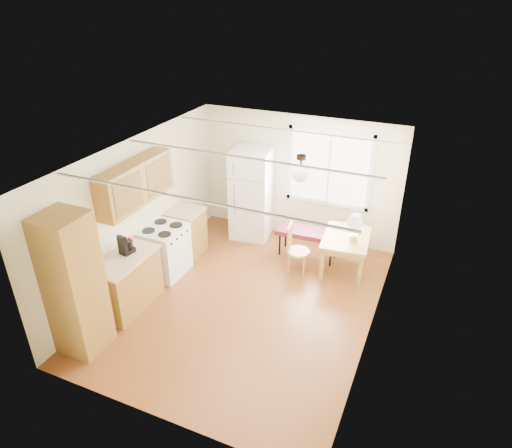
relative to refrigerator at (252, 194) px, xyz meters
The scene contains 11 objects.
room_shell 2.29m from the refrigerator, 68.22° to the right, with size 4.60×5.60×2.62m.
kitchen_run 2.88m from the refrigerator, 107.72° to the right, with size 0.65×3.40×2.20m.
window_unit 1.62m from the refrigerator, 14.42° to the left, with size 1.64×0.05×1.51m.
pendant_light 2.65m from the refrigerator, 47.87° to the right, with size 0.26×0.26×0.40m.
refrigerator is the anchor object (origin of this frame).
bench 1.44m from the refrigerator, 15.40° to the right, with size 1.21×0.52×0.55m.
dining_table 2.16m from the refrigerator, 13.70° to the right, with size 0.90×1.14×0.66m.
chair 1.62m from the refrigerator, 37.58° to the right, with size 0.42×0.41×0.92m.
table_lamp 2.29m from the refrigerator, 15.02° to the right, with size 0.29×0.29×0.50m.
coffee_maker 2.96m from the refrigerator, 107.32° to the right, with size 0.20×0.24×0.34m.
kettle 2.83m from the refrigerator, 108.87° to the right, with size 0.11×0.11×0.21m.
Camera 1 is at (2.56, -5.49, 4.65)m, focal length 32.00 mm.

